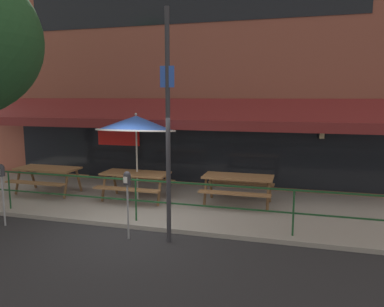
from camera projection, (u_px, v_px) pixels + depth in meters
name	position (u px, v px, depth m)	size (l,w,h in m)	color
ground_plane	(131.00, 229.00, 8.27)	(120.00, 120.00, 0.00)	#232326
patio_deck	(162.00, 203.00, 10.16)	(15.00, 4.00, 0.10)	gray
restaurant_building	(185.00, 58.00, 11.68)	(15.00, 1.60, 8.25)	brown
patio_railing	(136.00, 191.00, 8.43)	(13.84, 0.04, 0.97)	#194723
picnic_table_left	(48.00, 173.00, 10.86)	(1.80, 1.42, 0.76)	brown
picnic_table_centre	(136.00, 178.00, 10.16)	(1.80, 1.42, 0.76)	brown
picnic_table_right	(238.00, 182.00, 9.74)	(1.80, 1.42, 0.76)	brown
patio_umbrella_centre	(136.00, 124.00, 10.04)	(2.14, 2.14, 2.38)	#B7B2A8
parking_meter_near	(1.00, 176.00, 8.33)	(0.15, 0.16, 1.42)	gray
parking_meter_far	(127.00, 185.00, 7.53)	(0.15, 0.16, 1.42)	gray
street_sign_pole	(168.00, 127.00, 7.21)	(0.28, 0.09, 4.55)	#2D2D33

